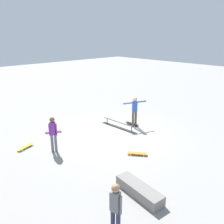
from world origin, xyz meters
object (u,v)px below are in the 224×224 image
skate_ledge (139,190)px  skater_main (135,110)px  bystander_purple_shirt (53,132)px  loose_skateboard_orange (137,153)px  bystander_grey_shirt (116,208)px  grind_rail (119,125)px  loose_skateboard_yellow (25,147)px  loose_skateboard_pink (53,131)px  skateboard_main (132,124)px

skate_ledge → skater_main: 5.78m
skate_ledge → bystander_purple_shirt: 4.41m
loose_skateboard_orange → bystander_grey_shirt: bearing=-94.1°
grind_rail → loose_skateboard_yellow: (1.14, 4.64, -0.07)m
bystander_grey_shirt → loose_skateboard_yellow: 6.16m
loose_skateboard_orange → loose_skateboard_yellow: (3.77, 3.10, 0.00)m
grind_rail → skater_main: (-0.43, -0.74, 0.81)m
loose_skateboard_pink → loose_skateboard_yellow: 1.92m
skateboard_main → bystander_purple_shirt: size_ratio=0.52×
bystander_grey_shirt → loose_skateboard_pink: bystander_grey_shirt is taller
loose_skateboard_orange → loose_skateboard_pink: same height
skateboard_main → loose_skateboard_yellow: size_ratio=0.99×
skate_ledge → bystander_purple_shirt: bystander_purple_shirt is taller
loose_skateboard_yellow → bystander_grey_shirt: bearing=67.7°
skateboard_main → bystander_purple_shirt: (0.21, 4.68, 0.80)m
skater_main → loose_skateboard_orange: 3.28m
bystander_purple_shirt → loose_skateboard_orange: (-2.62, -2.33, -0.80)m
skater_main → loose_skateboard_yellow: 5.67m
skateboard_main → loose_skateboard_pink: (2.08, 3.67, 0.00)m
bystander_purple_shirt → bystander_grey_shirt: (-4.95, 1.20, -0.03)m
grind_rail → bystander_grey_shirt: (-4.95, 5.07, 0.70)m
skate_ledge → skateboard_main: bearing=-45.9°
grind_rail → skateboard_main: 0.84m
loose_skateboard_pink → loose_skateboard_orange: bearing=135.3°
skater_main → skateboard_main: 0.92m
loose_skateboard_orange → loose_skateboard_pink: bearing=158.8°
grind_rail → bystander_grey_shirt: bystander_grey_shirt is taller
skate_ledge → grind_rail: bearing=-38.5°
skate_ledge → bystander_grey_shirt: 1.86m
skateboard_main → loose_skateboard_yellow: 5.62m
skateboard_main → loose_skateboard_pink: same height
skateboard_main → loose_skateboard_yellow: same height
skateboard_main → loose_skateboard_orange: bearing=132.3°
skateboard_main → loose_skateboard_orange: size_ratio=1.07×
bystander_purple_shirt → loose_skateboard_pink: bearing=106.8°
bystander_purple_shirt → skate_ledge: bearing=-39.1°
skate_ledge → loose_skateboard_yellow: 5.61m
skater_main → bystander_grey_shirt: size_ratio=1.10×
loose_skateboard_pink → loose_skateboard_yellow: bearing=50.9°
grind_rail → loose_skateboard_yellow: size_ratio=2.86×
grind_rail → bystander_grey_shirt: 7.12m
skateboard_main → bystander_purple_shirt: 4.75m
bystander_grey_shirt → loose_skateboard_orange: size_ratio=1.98×
loose_skateboard_orange → loose_skateboard_yellow: 4.88m
grind_rail → loose_skateboard_yellow: 4.78m
loose_skateboard_orange → loose_skateboard_yellow: bearing=-178.1°
loose_skateboard_pink → bystander_purple_shirt: bearing=90.5°
skater_main → loose_skateboard_orange: size_ratio=2.18×
skate_ledge → loose_skateboard_orange: bearing=-48.0°
skate_ledge → loose_skateboard_pink: skate_ledge is taller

